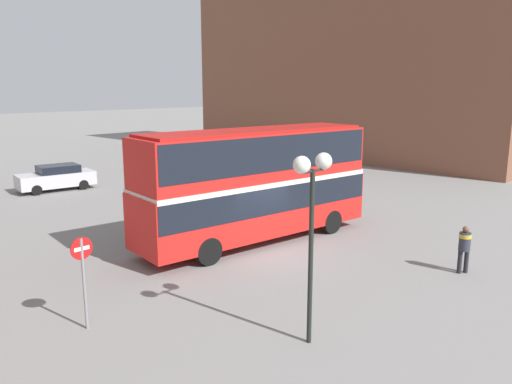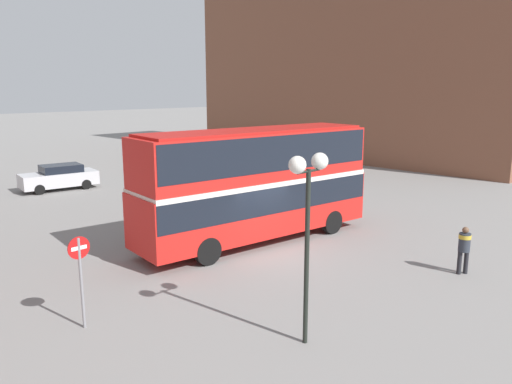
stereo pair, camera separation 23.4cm
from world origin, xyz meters
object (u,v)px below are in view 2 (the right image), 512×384
at_px(parked_car_kerb_far, 169,171).
at_px(no_entry_sign, 80,268).
at_px(parked_car_kerb_near, 59,177).
at_px(double_decker_bus, 256,178).
at_px(street_lamp_twin_globe, 308,193).
at_px(pedestrian_foreground, 464,245).

height_order(parked_car_kerb_far, no_entry_sign, no_entry_sign).
distance_m(parked_car_kerb_near, parked_car_kerb_far, 7.02).
height_order(double_decker_bus, parked_car_kerb_far, double_decker_bus).
height_order(street_lamp_twin_globe, no_entry_sign, street_lamp_twin_globe).
xyz_separation_m(parked_car_kerb_near, street_lamp_twin_globe, (-4.24, -23.43, 3.09)).
bearing_deg(street_lamp_twin_globe, double_decker_bus, 52.84).
height_order(double_decker_bus, pedestrian_foreground, double_decker_bus).
height_order(pedestrian_foreground, street_lamp_twin_globe, street_lamp_twin_globe).
distance_m(double_decker_bus, no_entry_sign, 9.09).
bearing_deg(parked_car_kerb_near, no_entry_sign, 75.86).
height_order(pedestrian_foreground, parked_car_kerb_near, pedestrian_foreground).
relative_size(parked_car_kerb_far, no_entry_sign, 1.61).
relative_size(parked_car_kerb_near, street_lamp_twin_globe, 0.99).
height_order(pedestrian_foreground, parked_car_kerb_far, pedestrian_foreground).
relative_size(parked_car_kerb_near, no_entry_sign, 1.87).
relative_size(pedestrian_foreground, parked_car_kerb_far, 0.41).
height_order(double_decker_bus, no_entry_sign, double_decker_bus).
bearing_deg(parked_car_kerb_near, pedestrian_foreground, 106.31).
relative_size(double_decker_bus, parked_car_kerb_near, 2.25).
bearing_deg(pedestrian_foreground, parked_car_kerb_far, -153.90).
bearing_deg(double_decker_bus, parked_car_kerb_near, 100.72).
bearing_deg(street_lamp_twin_globe, no_entry_sign, 126.79).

